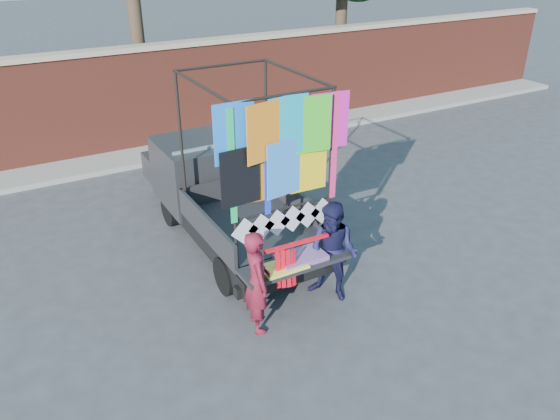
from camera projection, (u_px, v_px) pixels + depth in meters
ground at (244, 289)px, 8.69m from camera, size 90.00×90.00×0.00m
brick_wall at (118, 101)px, 13.50m from camera, size 30.00×0.45×2.61m
curb at (132, 158)px, 13.54m from camera, size 30.00×1.20×0.12m
pickup_truck at (218, 189)px, 10.14m from camera, size 2.03×5.09×3.21m
woman at (257, 282)px, 7.53m from camera, size 0.49×0.63×1.56m
man at (333, 252)px, 8.17m from camera, size 0.94×0.98×1.60m
streamer_bundle at (290, 258)px, 7.71m from camera, size 1.03×0.08×0.70m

